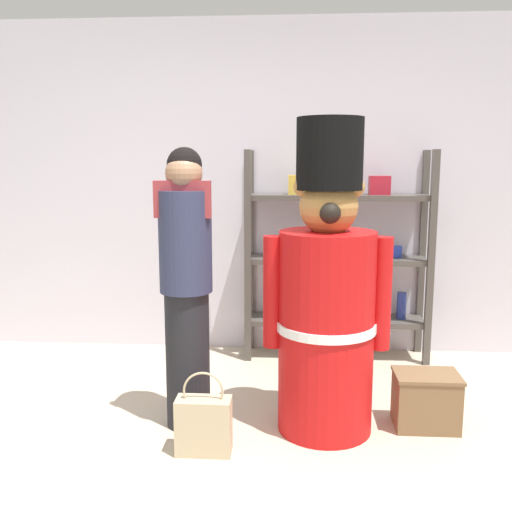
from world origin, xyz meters
TOP-DOWN VIEW (x-y plane):
  - ground_plane at (0.00, 0.00)m, footprint 6.40×6.40m
  - back_wall at (0.00, 2.20)m, footprint 6.40×0.12m
  - merchandise_shelf at (0.55, 1.98)m, footprint 1.40×0.35m
  - teddy_bear_guard at (0.41, 0.73)m, footprint 0.71×0.55m
  - person_shopper at (-0.38, 0.73)m, footprint 0.31×0.30m
  - shopping_bag at (-0.24, 0.41)m, footprint 0.29×0.14m
  - display_crate at (0.99, 0.79)m, footprint 0.37×0.26m

SIDE VIEW (x-z plane):
  - ground_plane at x=0.00m, z-range 0.00..0.00m
  - shopping_bag at x=-0.24m, z-range -0.07..0.38m
  - display_crate at x=0.99m, z-range 0.00..0.32m
  - teddy_bear_guard at x=0.41m, z-range -0.12..1.62m
  - merchandise_shelf at x=0.55m, z-range 0.00..1.60m
  - person_shopper at x=-0.38m, z-range 0.05..1.64m
  - back_wall at x=0.00m, z-range 0.00..2.60m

